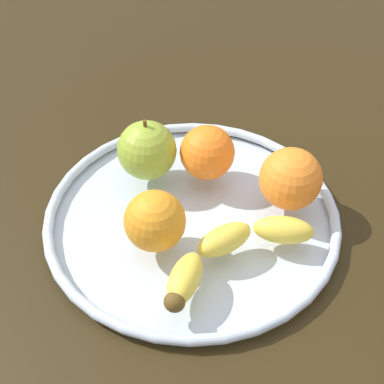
# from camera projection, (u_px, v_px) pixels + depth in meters

# --- Properties ---
(ground_plane) EXTENTS (1.67, 1.67, 0.04)m
(ground_plane) POSITION_uv_depth(u_px,v_px,m) (192.00, 232.00, 0.66)
(ground_plane) COLOR black
(fruit_bowl) EXTENTS (0.35, 0.35, 0.02)m
(fruit_bowl) POSITION_uv_depth(u_px,v_px,m) (192.00, 215.00, 0.64)
(fruit_bowl) COLOR silver
(fruit_bowl) RESTS_ON ground_plane
(banana) EXTENTS (0.20, 0.09, 0.03)m
(banana) POSITION_uv_depth(u_px,v_px,m) (230.00, 251.00, 0.57)
(banana) COLOR yellow
(banana) RESTS_ON fruit_bowl
(apple) EXTENTS (0.07, 0.07, 0.08)m
(apple) POSITION_uv_depth(u_px,v_px,m) (147.00, 150.00, 0.66)
(apple) COLOR #8FAB30
(apple) RESTS_ON fruit_bowl
(orange_back_right) EXTENTS (0.07, 0.07, 0.07)m
(orange_back_right) POSITION_uv_depth(u_px,v_px,m) (155.00, 221.00, 0.58)
(orange_back_right) COLOR orange
(orange_back_right) RESTS_ON fruit_bowl
(orange_center) EXTENTS (0.07, 0.07, 0.07)m
(orange_center) POSITION_uv_depth(u_px,v_px,m) (207.00, 152.00, 0.66)
(orange_center) COLOR orange
(orange_center) RESTS_ON fruit_bowl
(orange_front_right) EXTENTS (0.07, 0.07, 0.07)m
(orange_front_right) POSITION_uv_depth(u_px,v_px,m) (291.00, 179.00, 0.62)
(orange_front_right) COLOR orange
(orange_front_right) RESTS_ON fruit_bowl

